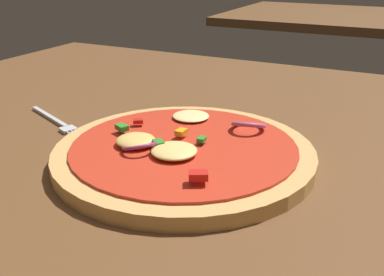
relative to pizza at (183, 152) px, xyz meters
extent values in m
cube|color=brown|center=(0.04, 0.01, -0.03)|extent=(1.26, 1.01, 0.03)
cylinder|color=tan|center=(0.00, 0.00, 0.00)|extent=(0.29, 0.29, 0.02)
cylinder|color=red|center=(0.00, 0.00, 0.01)|extent=(0.25, 0.25, 0.00)
ellipsoid|color=#EFCC72|center=(0.00, -0.03, 0.01)|extent=(0.05, 0.05, 0.01)
ellipsoid|color=#E5BC60|center=(-0.05, -0.02, 0.01)|extent=(0.04, 0.04, 0.01)
ellipsoid|color=#F4DB8E|center=(-0.03, 0.08, 0.01)|extent=(0.05, 0.05, 0.01)
ellipsoid|color=#EFCC72|center=(0.00, -0.03, 0.01)|extent=(0.04, 0.04, 0.01)
torus|color=#93386B|center=(-0.04, -0.03, 0.01)|extent=(0.05, 0.05, 0.02)
torus|color=#B25984|center=(0.05, 0.08, 0.02)|extent=(0.05, 0.05, 0.02)
cube|color=orange|center=(-0.01, 0.02, 0.02)|extent=(0.01, 0.01, 0.01)
cube|color=red|center=(0.06, -0.08, 0.02)|extent=(0.02, 0.02, 0.01)
cube|color=red|center=(-0.08, 0.03, 0.02)|extent=(0.01, 0.01, 0.00)
cube|color=#2D8C28|center=(0.02, 0.01, 0.01)|extent=(0.01, 0.01, 0.00)
cube|color=#2D8C28|center=(-0.02, -0.02, 0.02)|extent=(0.02, 0.02, 0.01)
cube|color=#2D8C28|center=(-0.08, 0.00, 0.02)|extent=(0.02, 0.02, 0.01)
cube|color=silver|center=(-0.23, 0.04, -0.01)|extent=(0.10, 0.05, 0.01)
cube|color=silver|center=(-0.18, 0.01, -0.01)|extent=(0.02, 0.02, 0.01)
cube|color=silver|center=(-0.16, 0.00, -0.01)|extent=(0.03, 0.01, 0.00)
cube|color=silver|center=(-0.15, 0.00, -0.01)|extent=(0.03, 0.01, 0.00)
cube|color=silver|center=(-0.15, 0.01, -0.01)|extent=(0.03, 0.01, 0.00)
cube|color=silver|center=(-0.15, 0.01, -0.01)|extent=(0.03, 0.01, 0.00)
cube|color=brown|center=(-0.14, 1.43, -0.03)|extent=(0.71, 0.64, 0.03)
camera|label=1|loc=(0.22, -0.41, 0.21)|focal=42.69mm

